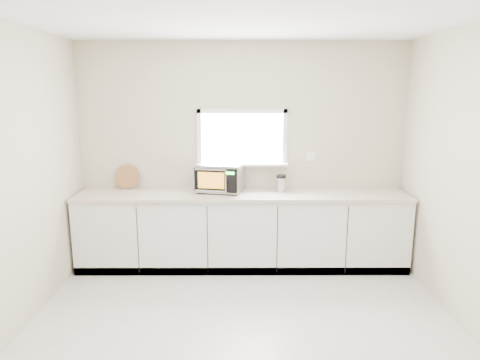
{
  "coord_description": "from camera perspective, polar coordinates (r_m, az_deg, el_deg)",
  "views": [
    {
      "loc": [
        -0.04,
        -3.25,
        2.12
      ],
      "look_at": [
        -0.03,
        1.55,
        1.11
      ],
      "focal_mm": 32.0,
      "sensor_mm": 36.0,
      "label": 1
    }
  ],
  "objects": [
    {
      "name": "ground",
      "position": [
        3.88,
        0.49,
        -21.24
      ],
      "size": [
        4.0,
        4.0,
        0.0
      ],
      "primitive_type": "plane",
      "color": "beige",
      "rests_on": "ground"
    },
    {
      "name": "microwave",
      "position": [
        5.15,
        -2.7,
        0.43
      ],
      "size": [
        0.6,
        0.52,
        0.34
      ],
      "rotation": [
        0.0,
        0.0,
        -0.21
      ],
      "color": "black",
      "rests_on": "countertop"
    },
    {
      "name": "coffee_grinder",
      "position": [
        5.19,
        5.5,
        -0.4
      ],
      "size": [
        0.14,
        0.14,
        0.21
      ],
      "rotation": [
        0.0,
        0.0,
        0.24
      ],
      "color": "#AFB1B7",
      "rests_on": "countertop"
    },
    {
      "name": "cabinets",
      "position": [
        5.23,
        0.29,
        -6.87
      ],
      "size": [
        3.92,
        0.6,
        0.88
      ],
      "primitive_type": "cube",
      "color": "silver",
      "rests_on": "ground"
    },
    {
      "name": "countertop",
      "position": [
        5.09,
        0.3,
        -1.99
      ],
      "size": [
        3.92,
        0.64,
        0.04
      ],
      "primitive_type": "cube",
      "color": "beige",
      "rests_on": "cabinets"
    },
    {
      "name": "back_wall",
      "position": [
        5.3,
        0.28,
        3.67
      ],
      "size": [
        4.0,
        0.17,
        2.7
      ],
      "color": "beige",
      "rests_on": "ground"
    },
    {
      "name": "cutting_board",
      "position": [
        5.47,
        -14.78,
        0.41
      ],
      "size": [
        0.3,
        0.07,
        0.3
      ],
      "primitive_type": "cylinder",
      "rotation": [
        1.4,
        0.0,
        0.0
      ],
      "color": "#A0723D",
      "rests_on": "countertop"
    },
    {
      "name": "knife_block",
      "position": [
        5.09,
        -2.61,
        -0.34
      ],
      "size": [
        0.11,
        0.21,
        0.29
      ],
      "rotation": [
        0.0,
        0.0,
        0.08
      ],
      "color": "#4A2E1A",
      "rests_on": "countertop"
    }
  ]
}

